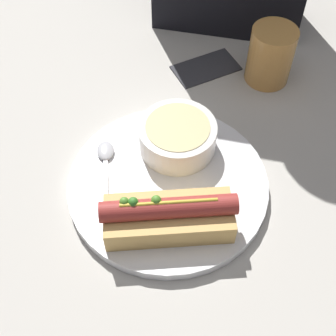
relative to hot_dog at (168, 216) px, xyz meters
The scene contains 7 objects.
ground_plane 0.09m from the hot_dog, 102.42° to the left, with size 4.00×4.00×0.00m, color #BCB7AD.
dinner_plate 0.08m from the hot_dog, 102.42° to the left, with size 0.30×0.30×0.02m.
hot_dog is the anchor object (origin of this frame).
soup_bowl 0.14m from the hot_dog, 94.84° to the left, with size 0.12×0.12×0.05m.
spoon 0.14m from the hot_dog, 144.44° to the left, with size 0.07×0.17×0.01m.
drinking_glass 0.36m from the hot_dog, 72.91° to the left, with size 0.08×0.08×0.10m.
napkin 0.35m from the hot_dog, 90.58° to the left, with size 0.13×0.12×0.01m.
Camera 1 is at (0.08, -0.39, 0.58)m, focal length 50.00 mm.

